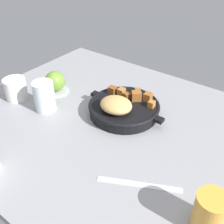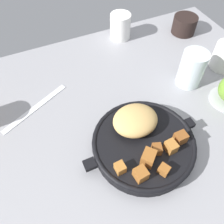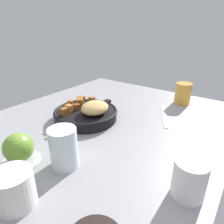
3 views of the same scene
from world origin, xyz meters
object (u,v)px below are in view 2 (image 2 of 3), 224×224
object	(u,v)px
butter_knife	(35,108)
white_creamer_pitcher	(120,26)
water_glass_tall	(192,69)
coffee_mug_dark	(184,25)
cast_iron_skillet	(141,142)

from	to	relation	value
butter_knife	white_creamer_pitcher	xyz separation A→B (cm)	(35.02, 19.65, 4.12)
butter_knife	water_glass_tall	xyz separation A→B (cm)	(43.62, -8.86, 5.10)
coffee_mug_dark	white_creamer_pitcher	distance (cm)	23.10
water_glass_tall	coffee_mug_dark	size ratio (longest dim) A/B	1.27
cast_iron_skillet	coffee_mug_dark	xyz separation A→B (cm)	(36.95, 35.46, 0.20)
butter_knife	water_glass_tall	distance (cm)	44.80
water_glass_tall	coffee_mug_dark	world-z (taller)	water_glass_tall
butter_knife	coffee_mug_dark	world-z (taller)	coffee_mug_dark
water_glass_tall	cast_iron_skillet	bearing A→B (deg)	-149.82
water_glass_tall	white_creamer_pitcher	bearing A→B (deg)	106.78
butter_knife	water_glass_tall	size ratio (longest dim) A/B	2.01
butter_knife	white_creamer_pitcher	size ratio (longest dim) A/B	2.47
butter_knife	white_creamer_pitcher	bearing A→B (deg)	2.97
butter_knife	coffee_mug_dark	size ratio (longest dim) A/B	2.55
water_glass_tall	coffee_mug_dark	distance (cm)	25.73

